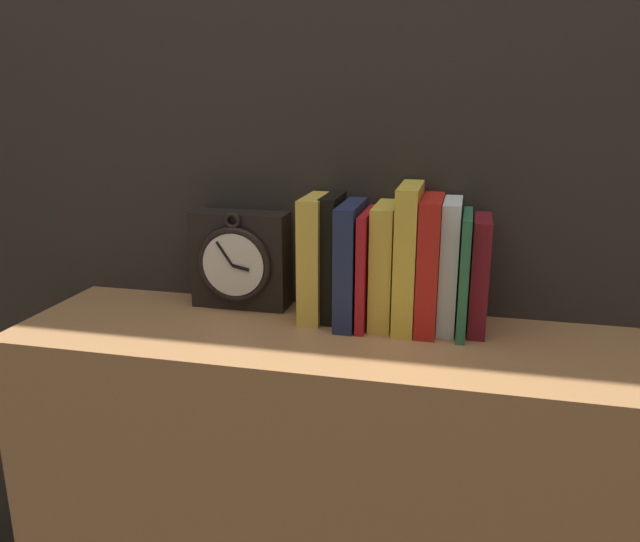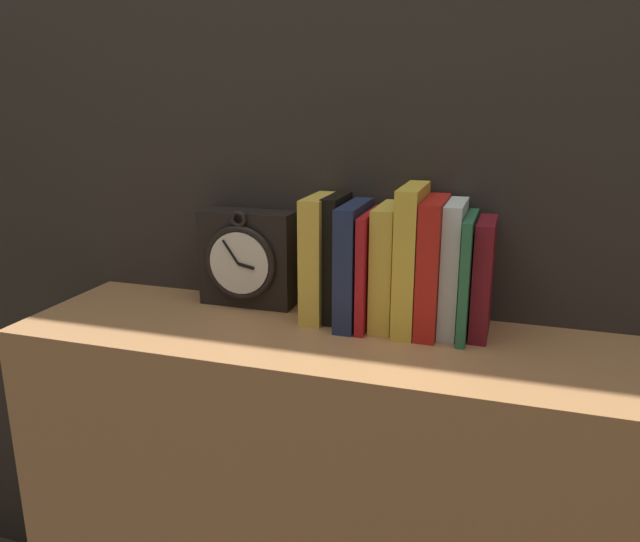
% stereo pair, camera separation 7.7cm
% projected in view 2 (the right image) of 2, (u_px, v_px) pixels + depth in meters
% --- Properties ---
extents(wall_back, '(6.00, 0.05, 2.60)m').
position_uv_depth(wall_back, '(352.00, 17.00, 1.09)').
color(wall_back, '#2D2823').
rests_on(wall_back, ground_plane).
extents(bookshelf, '(1.08, 0.32, 0.77)m').
position_uv_depth(bookshelf, '(320.00, 527.00, 1.17)').
color(bookshelf, '#A87547').
rests_on(bookshelf, ground_plane).
extents(clock, '(0.18, 0.08, 0.19)m').
position_uv_depth(clock, '(247.00, 258.00, 1.20)').
color(clock, black).
rests_on(clock, bookshelf).
extents(book_slot0_yellow, '(0.04, 0.13, 0.22)m').
position_uv_depth(book_slot0_yellow, '(319.00, 258.00, 1.12)').
color(book_slot0_yellow, '#E7BE45').
rests_on(book_slot0_yellow, bookshelf).
extents(book_slot1_black, '(0.03, 0.11, 0.23)m').
position_uv_depth(book_slot1_black, '(339.00, 258.00, 1.12)').
color(book_slot1_black, black).
rests_on(book_slot1_black, bookshelf).
extents(book_slot2_navy, '(0.03, 0.15, 0.22)m').
position_uv_depth(book_slot2_navy, '(353.00, 264.00, 1.10)').
color(book_slot2_navy, '#1F2A4C').
rests_on(book_slot2_navy, bookshelf).
extents(book_slot3_red, '(0.01, 0.15, 0.20)m').
position_uv_depth(book_slot3_red, '(369.00, 269.00, 1.09)').
color(book_slot3_red, red).
rests_on(book_slot3_red, bookshelf).
extents(book_slot4_yellow, '(0.04, 0.13, 0.21)m').
position_uv_depth(book_slot4_yellow, '(388.00, 266.00, 1.09)').
color(book_slot4_yellow, gold).
rests_on(book_slot4_yellow, bookshelf).
extents(book_slot5_yellow, '(0.04, 0.14, 0.25)m').
position_uv_depth(book_slot5_yellow, '(411.00, 259.00, 1.06)').
color(book_slot5_yellow, gold).
rests_on(book_slot5_yellow, bookshelf).
extents(book_slot6_red, '(0.03, 0.14, 0.23)m').
position_uv_depth(book_slot6_red, '(432.00, 266.00, 1.06)').
color(book_slot6_red, red).
rests_on(book_slot6_red, bookshelf).
extents(book_slot7_white, '(0.03, 0.12, 0.23)m').
position_uv_depth(book_slot7_white, '(453.00, 268.00, 1.06)').
color(book_slot7_white, white).
rests_on(book_slot7_white, bookshelf).
extents(book_slot8_green, '(0.02, 0.14, 0.21)m').
position_uv_depth(book_slot8_green, '(467.00, 276.00, 1.04)').
color(book_slot8_green, '#2A6943').
rests_on(book_slot8_green, bookshelf).
extents(book_slot9_maroon, '(0.03, 0.12, 0.20)m').
position_uv_depth(book_slot9_maroon, '(483.00, 278.00, 1.05)').
color(book_slot9_maroon, maroon).
rests_on(book_slot9_maroon, bookshelf).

